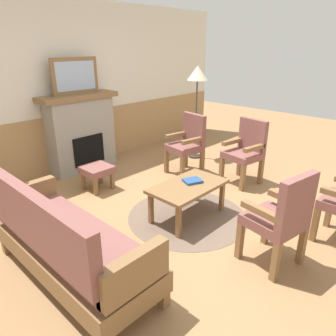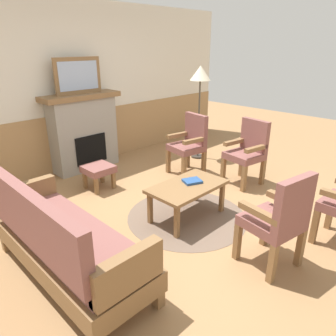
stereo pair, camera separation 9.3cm
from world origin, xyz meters
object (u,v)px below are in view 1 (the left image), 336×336
object	(u,v)px
couch	(67,243)
floor_lamp_by_chairs	(197,79)
coffee_table	(188,189)
footstool	(97,171)
framed_picture	(75,76)
book_on_table	(193,181)
fireplace	(81,132)
armchair_front_left	(281,216)
armchair_near_fireplace	(246,149)
armchair_by_window_left	(188,142)

from	to	relation	value
couch	floor_lamp_by_chairs	distance (m)	3.82
coffee_table	footstool	world-z (taller)	coffee_table
framed_picture	book_on_table	bearing A→B (deg)	-88.27
fireplace	floor_lamp_by_chairs	world-z (taller)	floor_lamp_by_chairs
fireplace	armchair_front_left	xyz separation A→B (m)	(-0.14, -3.58, -0.11)
fireplace	armchair_near_fireplace	distance (m)	2.70
armchair_near_fireplace	armchair_by_window_left	xyz separation A→B (m)	(-0.32, 0.89, 0.00)
framed_picture	couch	distance (m)	3.06
fireplace	footstool	world-z (taller)	fireplace
floor_lamp_by_chairs	armchair_front_left	bearing A→B (deg)	-127.01
footstool	armchair_by_window_left	bearing A→B (deg)	-20.86
armchair_near_fireplace	floor_lamp_by_chairs	world-z (taller)	floor_lamp_by_chairs
book_on_table	armchair_front_left	size ratio (longest dim) A/B	0.22
armchair_front_left	armchair_near_fireplace	bearing A→B (deg)	39.49
fireplace	couch	distance (m)	2.84
coffee_table	armchair_near_fireplace	distance (m)	1.46
framed_picture	armchair_by_window_left	distance (m)	2.06
armchair_by_window_left	coffee_table	bearing A→B (deg)	-139.78
framed_picture	footstool	distance (m)	1.58
armchair_near_fireplace	floor_lamp_by_chairs	distance (m)	1.62
book_on_table	floor_lamp_by_chairs	xyz separation A→B (m)	(1.73, 1.34, 1.00)
coffee_table	book_on_table	bearing A→B (deg)	5.87
armchair_front_left	armchair_by_window_left	bearing A→B (deg)	60.38
footstool	armchair_front_left	xyz separation A→B (m)	(0.19, -2.71, 0.25)
fireplace	floor_lamp_by_chairs	xyz separation A→B (m)	(1.80, -1.01, 0.80)
framed_picture	armchair_by_window_left	world-z (taller)	framed_picture
framed_picture	coffee_table	bearing A→B (deg)	-90.72
armchair_by_window_left	armchair_front_left	size ratio (longest dim) A/B	1.00
fireplace	armchair_by_window_left	xyz separation A→B (m)	(1.10, -1.41, -0.11)
book_on_table	armchair_near_fireplace	distance (m)	1.35
framed_picture	coffee_table	distance (m)	2.64
armchair_front_left	framed_picture	bearing A→B (deg)	87.83
coffee_table	floor_lamp_by_chairs	world-z (taller)	floor_lamp_by_chairs
coffee_table	book_on_table	world-z (taller)	book_on_table
coffee_table	framed_picture	bearing A→B (deg)	89.28
framed_picture	floor_lamp_by_chairs	world-z (taller)	framed_picture
couch	footstool	xyz separation A→B (m)	(1.31, 1.45, -0.11)
fireplace	book_on_table	xyz separation A→B (m)	(0.07, -2.35, -0.20)
framed_picture	couch	xyz separation A→B (m)	(-1.63, -2.31, -1.16)
fireplace	framed_picture	xyz separation A→B (m)	(0.00, 0.00, 0.91)
couch	armchair_by_window_left	size ratio (longest dim) A/B	1.84
framed_picture	book_on_table	world-z (taller)	framed_picture
couch	armchair_front_left	world-z (taller)	same
couch	book_on_table	distance (m)	1.70
floor_lamp_by_chairs	book_on_table	bearing A→B (deg)	-142.20
framed_picture	coffee_table	world-z (taller)	framed_picture
fireplace	couch	world-z (taller)	fireplace
floor_lamp_by_chairs	armchair_by_window_left	bearing A→B (deg)	-150.45
framed_picture	floor_lamp_by_chairs	size ratio (longest dim) A/B	0.48
couch	book_on_table	size ratio (longest dim) A/B	8.41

